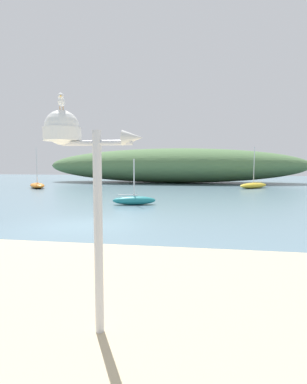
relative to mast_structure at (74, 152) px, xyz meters
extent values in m
plane|color=slate|center=(-3.14, 8.02, -2.70)|extent=(120.00, 120.00, 0.00)
ellipsoid|color=#517547|center=(-2.41, 39.04, -0.30)|extent=(36.58, 10.34, 4.80)
cylinder|color=silver|center=(0.32, 0.00, -1.11)|extent=(0.12, 0.12, 2.78)
cylinder|color=silver|center=(0.32, 0.00, 0.11)|extent=(0.97, 0.07, 0.07)
cylinder|color=white|center=(-0.16, 0.00, 0.23)|extent=(0.50, 0.50, 0.17)
sphere|color=white|center=(-0.16, 0.00, 0.32)|extent=(0.46, 0.46, 0.46)
cone|color=silver|center=(0.81, 0.00, 0.17)|extent=(0.27, 0.20, 0.20)
cylinder|color=orange|center=(-0.15, 0.01, 0.58)|extent=(0.01, 0.01, 0.05)
cylinder|color=orange|center=(-0.18, -0.01, 0.58)|extent=(0.01, 0.01, 0.05)
ellipsoid|color=white|center=(-0.16, 0.00, 0.66)|extent=(0.17, 0.23, 0.11)
ellipsoid|color=#9EA0A8|center=(-0.16, 0.00, 0.68)|extent=(0.15, 0.21, 0.04)
sphere|color=white|center=(-0.13, -0.08, 0.72)|extent=(0.08, 0.08, 0.08)
cone|color=gold|center=(-0.11, -0.13, 0.71)|extent=(0.04, 0.05, 0.02)
ellipsoid|color=teal|center=(-2.57, 14.69, -2.43)|extent=(2.82, 1.43, 0.54)
cylinder|color=silver|center=(-2.57, 14.69, -1.07)|extent=(0.08, 0.08, 2.51)
cylinder|color=silver|center=(-2.96, 14.59, -2.07)|extent=(1.20, 0.34, 0.06)
ellipsoid|color=gold|center=(7.06, 29.88, -2.40)|extent=(3.80, 3.69, 0.60)
cylinder|color=silver|center=(7.06, 29.88, -0.29)|extent=(0.08, 0.08, 3.99)
cylinder|color=silver|center=(7.51, 30.30, -2.03)|extent=(1.38, 1.31, 0.06)
ellipsoid|color=orange|center=(-15.97, 26.30, -2.42)|extent=(3.46, 3.77, 0.56)
cylinder|color=silver|center=(-15.97, 26.30, -0.30)|extent=(0.08, 0.08, 4.01)
cylinder|color=silver|center=(-15.60, 25.86, -2.06)|extent=(1.15, 1.35, 0.06)
camera|label=1|loc=(1.72, -3.88, -0.18)|focal=28.37mm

